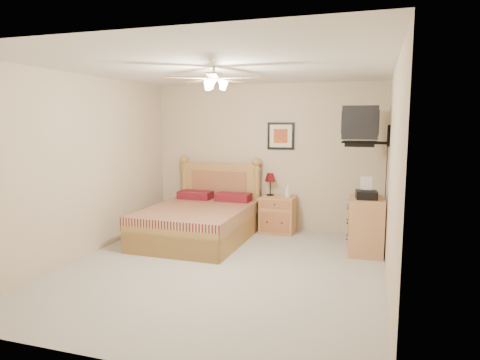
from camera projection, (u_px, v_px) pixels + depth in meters
name	position (u px, v px, depth m)	size (l,w,h in m)	color
floor	(221.00, 269.00, 5.45)	(4.50, 4.50, 0.00)	#A39E93
ceiling	(220.00, 68.00, 5.11)	(4.00, 4.50, 0.04)	white
wall_back	(266.00, 157.00, 7.41)	(4.00, 0.04, 2.50)	#CAB695
wall_front	(115.00, 206.00, 3.16)	(4.00, 0.04, 2.50)	#CAB695
wall_left	(84.00, 167.00, 5.89)	(0.04, 4.50, 2.50)	#CAB695
wall_right	(392.00, 178.00, 4.68)	(0.04, 4.50, 2.50)	#CAB695
bed	(197.00, 201.00, 6.67)	(1.48, 1.95, 1.26)	#AC7F3C
nightstand	(278.00, 214.00, 7.22)	(0.57, 0.42, 0.61)	#B47B3F
table_lamp	(270.00, 184.00, 7.28)	(0.21, 0.21, 0.38)	#600B10
lotion_bottle	(287.00, 191.00, 7.08)	(0.08, 0.09, 0.22)	white
framed_picture	(281.00, 136.00, 7.25)	(0.46, 0.04, 0.46)	black
dresser	(366.00, 225.00, 6.07)	(0.47, 0.68, 0.80)	#AA724B
fax_machine	(367.00, 188.00, 5.91)	(0.28, 0.30, 0.30)	black
magazine_lower	(362.00, 194.00, 6.25)	(0.18, 0.24, 0.02)	tan
magazine_upper	(365.00, 193.00, 6.25)	(0.18, 0.24, 0.02)	tan
wall_tv	(372.00, 125.00, 5.94)	(0.56, 0.46, 0.58)	black
ceiling_fan	(214.00, 78.00, 4.94)	(1.14, 1.14, 0.28)	silver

